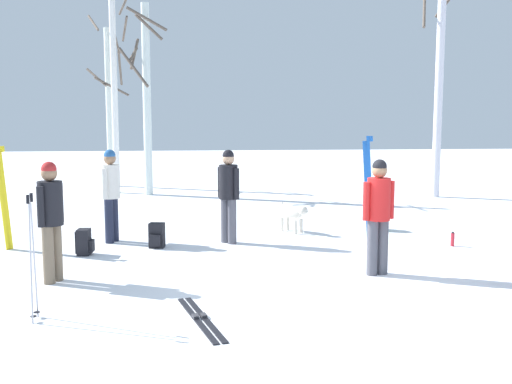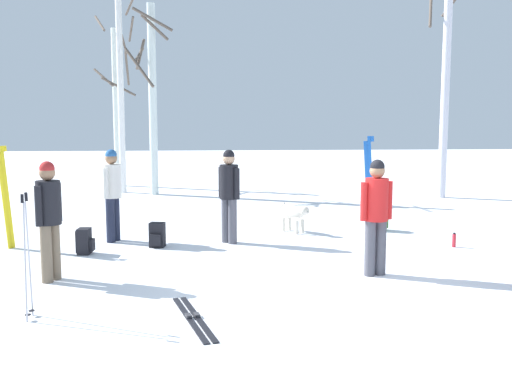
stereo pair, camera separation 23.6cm
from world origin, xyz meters
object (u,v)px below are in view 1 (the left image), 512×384
Objects in this scene: ski_pair_lying_0 at (200,319)px; person_0 at (51,214)px; person_4 at (378,209)px; birch_tree_1 at (114,67)px; person_3 at (111,189)px; ski_pair_planted_2 at (368,190)px; ski_pair_planted_0 at (4,199)px; dog at (293,213)px; person_2 at (228,190)px; water_bottle_0 at (453,239)px; birch_tree_0 at (109,104)px; backpack_0 at (157,236)px; ski_poles_0 at (32,254)px; birch_tree_2 at (146,95)px; backpack_1 at (84,242)px; birch_tree_3 at (439,76)px; backpack_2 at (377,220)px.

person_0 is at bearing 139.32° from ski_pair_lying_0.
person_4 is 0.24× the size of birch_tree_1.
ski_pair_planted_2 is at bearing -5.24° from person_3.
birch_tree_1 is (0.93, 7.57, 2.77)m from ski_pair_planted_0.
dog is at bearing 140.20° from ski_pair_planted_2.
person_2 is at bearing 176.47° from ski_pair_planted_2.
dog is at bearing 39.82° from person_0.
birch_tree_0 reaches higher than water_bottle_0.
backpack_0 reaches higher than ski_pair_lying_0.
person_4 is 2.25× the size of dog.
ski_pair_planted_2 is at bearing 37.84° from ski_poles_0.
birch_tree_2 is (0.41, 10.79, 2.08)m from ski_poles_0.
backpack_1 is (-5.02, -0.57, -0.76)m from ski_pair_planted_2.
ski_pair_planted_2 is (6.45, 0.09, 0.07)m from ski_pair_planted_0.
ski_pair_planted_0 is (-5.99, 2.16, -0.08)m from person_4.
ski_pair_lying_0 is (-3.08, -4.02, -0.96)m from ski_pair_planted_2.
person_2 is 7.30m from birch_tree_2.
birch_tree_3 is at bearing -10.55° from birch_tree_1.
person_4 is 3.30m from ski_pair_lying_0.
ski_pair_planted_0 is 11.85m from birch_tree_3.
backpack_1 is (-4.56, 1.68, -0.77)m from person_4.
backpack_0 and backpack_1 have the same top height.
birch_tree_0 is (-5.46, 11.43, 1.64)m from person_4.
water_bottle_0 is at bearing -3.82° from backpack_0.
person_3 is at bearing 147.68° from person_4.
person_0 and person_2 have the same top height.
person_2 is at bearing -73.37° from birch_tree_2.
backpack_0 is at bearing 101.14° from ski_pair_lying_0.
person_2 is 1.00× the size of person_4.
person_4 is 3.42m from dog.
ski_pair_planted_2 is 7.56× the size of water_bottle_0.
person_4 reaches higher than backpack_0.
dog is at bearing 9.78° from person_3.
person_3 is at bearing -146.94° from birch_tree_3.
ski_pair_planted_2 reaches higher than person_4.
person_4 is 0.34× the size of birch_tree_0.
backpack_0 is at bearing -167.74° from person_2.
birch_tree_2 is at bearing 106.63° from person_2.
water_bottle_0 is (6.42, 3.40, -0.67)m from ski_poles_0.
dog is at bearing -135.03° from birch_tree_3.
ski_pair_planted_2 is (5.16, 2.24, -0.01)m from person_0.
birch_tree_2 is at bearing 74.99° from ski_pair_planted_0.
ski_poles_0 is 0.23× the size of birch_tree_3.
birch_tree_2 reaches higher than ski_pair_lying_0.
backpack_2 is (5.67, 3.37, -0.77)m from person_0.
water_bottle_0 is at bearing 38.19° from ski_pair_lying_0.
ski_poles_0 is (1.46, -3.79, -0.11)m from ski_pair_planted_0.
person_3 is at bearing -172.37° from backpack_2.
backpack_1 is at bearing -143.35° from birch_tree_3.
person_0 is 1.16× the size of ski_poles_0.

